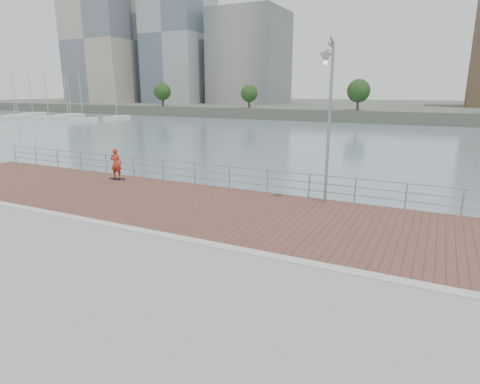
% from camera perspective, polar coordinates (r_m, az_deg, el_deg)
% --- Properties ---
extents(water, '(400.00, 400.00, 0.00)m').
position_cam_1_polar(water, '(13.75, -3.86, -15.36)').
color(water, slate).
rests_on(water, ground).
extents(seawall, '(40.00, 24.00, 2.00)m').
position_cam_1_polar(seawall, '(9.95, -19.86, -22.40)').
color(seawall, gray).
rests_on(seawall, ground).
extents(brick_lane, '(40.00, 6.80, 0.02)m').
position_cam_1_polar(brick_lane, '(15.89, 2.58, -3.22)').
color(brick_lane, brown).
rests_on(brick_lane, seawall).
extents(curb, '(40.00, 0.40, 0.06)m').
position_cam_1_polar(curb, '(12.87, -4.01, -7.49)').
color(curb, '#B7B5AD').
rests_on(curb, seawall).
extents(far_shore, '(320.00, 95.00, 2.50)m').
position_cam_1_polar(far_shore, '(133.01, 24.30, 10.79)').
color(far_shore, '#4C5142').
rests_on(far_shore, ground).
extents(guardrail, '(39.06, 0.06, 1.13)m').
position_cam_1_polar(guardrail, '(18.77, 6.83, 1.61)').
color(guardrail, '#8C9EA8').
rests_on(guardrail, brick_lane).
extents(street_lamp, '(0.47, 1.38, 6.48)m').
position_cam_1_polar(street_lamp, '(16.82, 12.37, 13.37)').
color(street_lamp, gray).
rests_on(street_lamp, brick_lane).
extents(skateboard, '(0.87, 0.48, 0.10)m').
position_cam_1_polar(skateboard, '(22.86, -17.06, 1.86)').
color(skateboard, black).
rests_on(skateboard, brick_lane).
extents(skateboarder, '(0.69, 0.57, 1.64)m').
position_cam_1_polar(skateboarder, '(22.70, -17.21, 3.90)').
color(skateboarder, red).
rests_on(skateboarder, skateboard).
extents(shoreline_trees, '(144.30, 4.77, 6.36)m').
position_cam_1_polar(shoreline_trees, '(87.26, 27.58, 12.45)').
color(shoreline_trees, '#473323').
rests_on(shoreline_trees, far_shore).
extents(marina, '(32.12, 16.85, 10.60)m').
position_cam_1_polar(marina, '(109.08, -24.70, 9.82)').
color(marina, white).
rests_on(marina, water).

